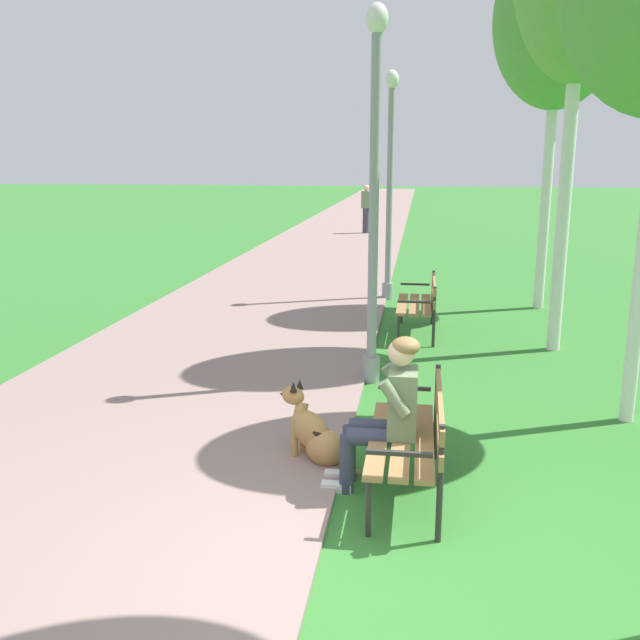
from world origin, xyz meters
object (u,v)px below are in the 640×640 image
Objects in this scene: person_seated_on_near_bench at (388,408)px; dog_shepherd at (315,434)px; park_bench_mid at (421,301)px; birch_tree_fourth at (559,20)px; park_bench_near at (415,432)px; lamp_post_mid at (390,184)px; lamp_post_near at (374,196)px; pedestrian_distant at (366,209)px.

person_seated_on_near_bench is 1.63× the size of dog_shepherd.
dog_shepherd is (-0.88, -4.65, -0.25)m from park_bench_mid.
dog_shepherd is at bearing -113.01° from birch_tree_fourth.
park_bench_near is at bearing -12.83° from person_seated_on_near_bench.
dog_shepherd is 0.19× the size of lamp_post_mid.
dog_shepherd is (-0.64, 0.40, -0.42)m from person_seated_on_near_bench.
dog_shepherd is at bearing 151.87° from park_bench_near.
person_seated_on_near_bench is (-0.21, 0.05, 0.17)m from park_bench_near.
lamp_post_near is 1.03× the size of lamp_post_mid.
park_bench_mid is 4.74m from dog_shepherd.
pedestrian_distant reaches higher than dog_shepherd.
park_bench_near is 0.24× the size of birch_tree_fourth.
birch_tree_fourth reaches higher than park_bench_near.
park_bench_mid is 13.85m from pedestrian_distant.
person_seated_on_near_bench is at bearing -87.19° from lamp_post_mid.
pedestrian_distant is at bearing 108.84° from birch_tree_fourth.
pedestrian_distant is (-1.87, 18.82, 0.33)m from park_bench_near.
pedestrian_distant is at bearing 95.68° from park_bench_near.
pedestrian_distant is (-3.93, 11.53, -3.86)m from birch_tree_fourth.
park_bench_near is 0.91× the size of pedestrian_distant.
lamp_post_near is at bearing 100.82° from park_bench_near.
dog_shepherd is 7.49m from lamp_post_mid.
dog_shepherd is at bearing -100.65° from park_bench_mid.
pedestrian_distant is (-1.90, 13.72, 0.33)m from park_bench_mid.
lamp_post_near reaches higher than park_bench_near.
lamp_post_near is at bearing -119.80° from birch_tree_fourth.
lamp_post_near reaches higher than dog_shepherd.
park_bench_mid is 1.20× the size of person_seated_on_near_bench.
birch_tree_fourth reaches higher than pedestrian_distant.
birch_tree_fourth reaches higher than lamp_post_near.
dog_shepherd is at bearing -86.80° from pedestrian_distant.
lamp_post_mid reaches higher than park_bench_near.
birch_tree_fourth reaches higher than lamp_post_mid.
park_bench_near reaches higher than dog_shepherd.
person_seated_on_near_bench is 7.80m from lamp_post_mid.
dog_shepherd is 18.41m from pedestrian_distant.
pedestrian_distant is at bearing 97.90° from park_bench_mid.
birch_tree_fourth reaches higher than park_bench_mid.
birch_tree_fourth is at bearing -8.88° from lamp_post_mid.
pedestrian_distant is at bearing 95.06° from person_seated_on_near_bench.
lamp_post_near is (-0.53, 2.77, 1.63)m from park_bench_near.
lamp_post_near is (-0.56, -2.34, 1.63)m from park_bench_mid.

